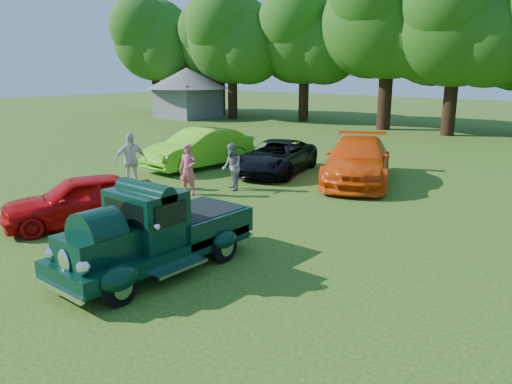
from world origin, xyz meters
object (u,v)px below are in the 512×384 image
Objects in this scene: spectator_grey at (232,167)px; back_car_orange at (358,160)px; back_car_lime at (200,148)px; back_car_black at (276,157)px; hero_pickup at (156,235)px; spectator_pink at (188,170)px; red_convertible at (81,200)px; spectator_white at (130,161)px; gazebo at (187,87)px.

back_car_orange is at bearing 88.29° from spectator_grey.
back_car_black is at bearing 22.41° from back_car_lime.
back_car_black is at bearing 113.26° from hero_pickup.
back_car_orange is (6.14, 1.67, -0.01)m from back_car_lime.
spectator_pink is (2.95, -3.36, 0.03)m from back_car_lime.
spectator_white reaches higher than red_convertible.
spectator_pink is at bearing 131.08° from hero_pickup.
gazebo is (-16.30, 17.67, 1.47)m from spectator_white.
back_car_black is 4.43m from spectator_pink.
red_convertible is at bearing -133.44° from back_car_orange.
spectator_pink is at bearing 115.59° from red_convertible.
gazebo reaches higher than spectator_white.
back_car_black is at bearing 166.49° from back_car_orange.
red_convertible is at bearing -107.73° from spectator_pink.
gazebo is (-21.64, 12.07, 1.63)m from back_car_orange.
spectator_white is (-5.34, -5.61, 0.16)m from back_car_orange.
back_car_lime is 3.22m from back_car_black.
spectator_pink is at bearing -80.54° from spectator_grey.
back_car_black is at bearing 113.69° from red_convertible.
back_car_black is (-0.08, 8.24, -0.03)m from red_convertible.
red_convertible is 8.24m from back_car_black.
spectator_pink is (-0.16, 3.82, 0.16)m from red_convertible.
spectator_white is at bearing -75.39° from back_car_lime.
gazebo is (-22.37, 21.59, 1.68)m from hero_pickup.
back_car_orange is at bearing -29.15° from gazebo.
back_car_black is 2.78× the size of spectator_pink.
gazebo is at bearing 130.21° from back_car_black.
hero_pickup is at bearing -45.71° from back_car_lime.
spectator_pink is at bearing -42.82° from gazebo.
spectator_grey is (0.44, 5.18, 0.12)m from red_convertible.
spectator_grey is 3.37m from spectator_white.
back_car_orange is 7.74m from spectator_white.
gazebo is at bearing 136.01° from hero_pickup.
spectator_white is at bearing -158.12° from back_car_orange.
back_car_orange is (3.03, 8.85, 0.12)m from red_convertible.
spectator_white is (-2.23, -5.00, 0.30)m from back_car_black.
hero_pickup is 5.97m from spectator_pink.
back_car_lime is 20.77m from gazebo.
gazebo is at bearing 117.02° from spectator_pink.
hero_pickup reaches higher than red_convertible.
spectator_white reaches higher than back_car_black.
spectator_white is 0.29× the size of gazebo.
hero_pickup is 10.43m from back_car_lime.
hero_pickup is 9.55m from back_car_orange.
hero_pickup reaches higher than spectator_pink.
back_car_black is at bearing -34.36° from gazebo.
gazebo is at bearing 173.94° from spectator_grey.
hero_pickup reaches higher than back_car_lime.
back_car_orange is 3.44× the size of spectator_grey.
back_car_lime reaches higher than back_car_orange.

